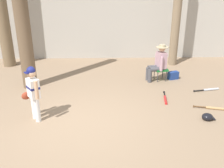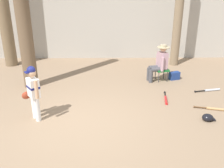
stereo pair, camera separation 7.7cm
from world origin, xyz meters
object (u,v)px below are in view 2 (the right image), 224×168
tree_near_player (22,6)px  seated_spectator (159,62)px  tree_behind_spectator (178,14)px  folding_stool (162,70)px  bat_aluminum_silver (210,90)px  batting_helmet_black (208,118)px  bat_red_barrel (166,99)px  young_ballplayer (33,90)px  bat_wood_tan (213,109)px  handbag_beside_stool (174,76)px

tree_near_player → seated_spectator: (4.05, 0.42, -1.77)m
tree_behind_spectator → seated_spectator: tree_behind_spectator is taller
tree_behind_spectator → folding_stool: size_ratio=9.29×
bat_aluminum_silver → batting_helmet_black: bearing=-113.2°
seated_spectator → bat_red_barrel: size_ratio=1.54×
young_ballplayer → seated_spectator: young_ballplayer is taller
young_ballplayer → bat_wood_tan: bearing=5.1°
handbag_beside_stool → bat_wood_tan: bearing=-78.5°
bat_wood_tan → batting_helmet_black: batting_helmet_black is taller
tree_behind_spectator → bat_aluminum_silver: (0.43, -2.68, -1.91)m
seated_spectator → bat_red_barrel: 1.64m
young_ballplayer → handbag_beside_stool: young_ballplayer is taller
tree_behind_spectator → batting_helmet_black: (-0.30, -4.40, -1.87)m
tree_near_player → bat_red_barrel: 4.76m
batting_helmet_black → bat_aluminum_silver: bearing=66.8°
tree_behind_spectator → folding_stool: (-0.87, -1.77, -1.58)m
seated_spectator → handbag_beside_stool: bearing=11.0°
tree_near_player → bat_red_barrel: size_ratio=6.91×
folding_stool → bat_aluminum_silver: folding_stool is taller
tree_behind_spectator → bat_red_barrel: 3.95m
tree_near_player → tree_behind_spectator: (5.01, 2.21, -0.47)m
young_ballplayer → handbag_beside_stool: 4.73m
tree_near_player → batting_helmet_black: tree_near_player is taller
folding_stool → tree_behind_spectator: bearing=63.9°
folding_stool → seated_spectator: seated_spectator is taller
folding_stool → seated_spectator: size_ratio=0.39×
tree_near_player → batting_helmet_black: bearing=-25.0°
bat_aluminum_silver → bat_wood_tan: size_ratio=1.07×
tree_behind_spectator → handbag_beside_stool: tree_behind_spectator is taller
handbag_beside_stool → batting_helmet_black: bearing=-87.9°
young_ballplayer → bat_wood_tan: young_ballplayer is taller
tree_near_player → young_ballplayer: 2.74m
young_ballplayer → handbag_beside_stool: (3.91, 2.58, -0.61)m
tree_behind_spectator → bat_wood_tan: 4.32m
tree_behind_spectator → bat_aluminum_silver: bearing=-80.9°
tree_near_player → tree_behind_spectator: bearing=23.8°
bat_aluminum_silver → tree_behind_spectator: bearing=99.1°
young_ballplayer → handbag_beside_stool: bearing=33.5°
young_ballplayer → folding_stool: 4.27m
folding_stool → bat_aluminum_silver: bearing=-35.3°
tree_behind_spectator → bat_aluminum_silver: 3.32m
folding_stool → bat_red_barrel: 1.58m
handbag_beside_stool → batting_helmet_black: 2.72m
folding_stool → young_ballplayer: bearing=-144.1°
tree_behind_spectator → young_ballplayer: (-4.31, -4.26, -1.20)m
folding_stool → handbag_beside_stool: size_ratio=1.38×
tree_behind_spectator → bat_red_barrel: tree_behind_spectator is taller
young_ballplayer → bat_red_barrel: size_ratio=1.68×
young_ballplayer → seated_spectator: size_ratio=1.09×
seated_spectator → bat_aluminum_silver: size_ratio=1.48×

